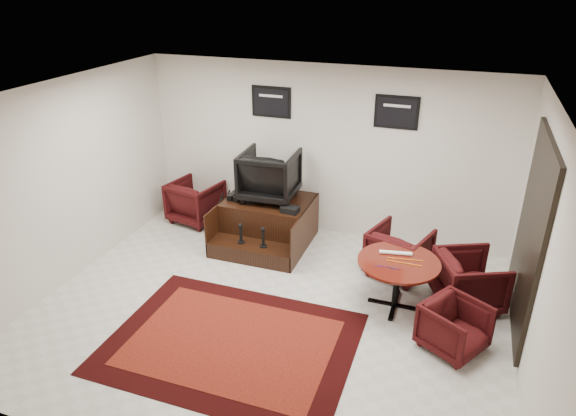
# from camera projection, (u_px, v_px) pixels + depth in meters

# --- Properties ---
(ground) EXTENTS (6.00, 6.00, 0.00)m
(ground) POSITION_uv_depth(u_px,v_px,m) (269.00, 311.00, 6.73)
(ground) COLOR beige
(ground) RESTS_ON ground
(room_shell) EXTENTS (6.02, 5.02, 2.81)m
(room_shell) POSITION_uv_depth(u_px,v_px,m) (303.00, 186.00, 5.97)
(room_shell) COLOR beige
(room_shell) RESTS_ON ground
(area_rug) EXTENTS (2.90, 2.18, 0.01)m
(area_rug) POSITION_uv_depth(u_px,v_px,m) (231.00, 342.00, 6.15)
(area_rug) COLOR black
(area_rug) RESTS_ON ground
(shine_podium) EXTENTS (1.39, 1.43, 0.72)m
(shine_podium) POSITION_uv_depth(u_px,v_px,m) (267.00, 223.00, 8.34)
(shine_podium) COLOR black
(shine_podium) RESTS_ON ground
(shine_chair) EXTENTS (0.89, 0.84, 0.88)m
(shine_chair) POSITION_uv_depth(u_px,v_px,m) (270.00, 173.00, 8.12)
(shine_chair) COLOR black
(shine_chair) RESTS_ON shine_podium
(shoes_pair) EXTENTS (0.25, 0.28, 0.09)m
(shoes_pair) POSITION_uv_depth(u_px,v_px,m) (236.00, 197.00, 8.24)
(shoes_pair) COLOR black
(shoes_pair) RESTS_ON shine_podium
(polish_kit) EXTENTS (0.28, 0.20, 0.09)m
(polish_kit) POSITION_uv_depth(u_px,v_px,m) (290.00, 210.00, 7.79)
(polish_kit) COLOR black
(polish_kit) RESTS_ON shine_podium
(umbrella_black) EXTENTS (0.31, 0.12, 0.83)m
(umbrella_black) POSITION_uv_depth(u_px,v_px,m) (217.00, 213.00, 8.48)
(umbrella_black) COLOR black
(umbrella_black) RESTS_ON ground
(umbrella_hooked) EXTENTS (0.31, 0.12, 0.83)m
(umbrella_hooked) POSITION_uv_depth(u_px,v_px,m) (224.00, 210.00, 8.59)
(umbrella_hooked) COLOR black
(umbrella_hooked) RESTS_ON ground
(armchair_side) EXTENTS (0.92, 0.88, 0.82)m
(armchair_side) POSITION_uv_depth(u_px,v_px,m) (196.00, 199.00, 9.03)
(armchair_side) COLOR black
(armchair_side) RESTS_ON ground
(meeting_table) EXTENTS (1.06, 1.06, 0.69)m
(meeting_table) POSITION_uv_depth(u_px,v_px,m) (398.00, 267.00, 6.59)
(meeting_table) COLOR #400E09
(meeting_table) RESTS_ON ground
(table_chair_back) EXTENTS (0.97, 0.93, 0.80)m
(table_chair_back) POSITION_uv_depth(u_px,v_px,m) (399.00, 250.00, 7.40)
(table_chair_back) COLOR black
(table_chair_back) RESTS_ON ground
(table_chair_window) EXTENTS (0.99, 1.02, 0.81)m
(table_chair_window) POSITION_uv_depth(u_px,v_px,m) (470.00, 278.00, 6.71)
(table_chair_window) COLOR black
(table_chair_window) RESTS_ON ground
(table_chair_corner) EXTENTS (0.86, 0.87, 0.67)m
(table_chair_corner) POSITION_uv_depth(u_px,v_px,m) (455.00, 325.00, 5.93)
(table_chair_corner) COLOR black
(table_chair_corner) RESTS_ON ground
(paper_roll) EXTENTS (0.42, 0.12, 0.05)m
(paper_roll) POSITION_uv_depth(u_px,v_px,m) (396.00, 253.00, 6.69)
(paper_roll) COLOR white
(paper_roll) RESTS_ON meeting_table
(table_clutter) EXTENTS (0.57, 0.34, 0.01)m
(table_clutter) POSITION_uv_depth(u_px,v_px,m) (401.00, 262.00, 6.51)
(table_clutter) COLOR orange
(table_clutter) RESTS_ON meeting_table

